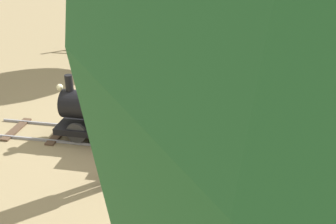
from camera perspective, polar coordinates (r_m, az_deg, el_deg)
name	(u,v)px	position (r m, az deg, el deg)	size (l,w,h in m)	color
ground_plane	(170,144)	(6.00, 0.32, -4.77)	(60.00, 60.00, 0.00)	#8C7A56
track	(175,144)	(5.98, 1.06, -4.70)	(0.76, 6.05, 0.04)	gray
locomotive	(109,111)	(5.99, -8.64, 0.11)	(0.72, 1.45, 0.99)	black
passenger_car	(237,126)	(5.72, 10.03, -1.97)	(0.82, 2.35, 0.97)	#3F3F3F
conductor_person	(108,116)	(4.76, -8.78, -0.61)	(0.30, 0.30, 1.62)	#282D47
fence_section	(206,37)	(10.03, 5.53, 10.80)	(0.08, 7.13, 0.90)	#93754C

